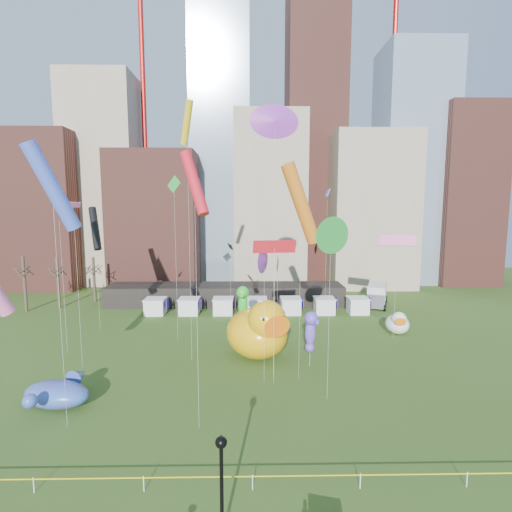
{
  "coord_description": "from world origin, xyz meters",
  "views": [
    {
      "loc": [
        -0.17,
        -19.58,
        15.5
      ],
      "look_at": [
        0.35,
        8.77,
        12.0
      ],
      "focal_mm": 27.0,
      "sensor_mm": 36.0,
      "label": 1
    }
  ],
  "objects_px": {
    "small_duck": "(398,323)",
    "box_truck": "(377,295)",
    "big_duck": "(259,330)",
    "lamppost": "(222,476)",
    "seahorse_green": "(243,302)",
    "whale_inflatable": "(58,393)",
    "seahorse_purple": "(310,328)"
  },
  "relations": [
    {
      "from": "small_duck",
      "to": "box_truck",
      "type": "relative_size",
      "value": 0.52
    },
    {
      "from": "big_duck",
      "to": "lamppost",
      "type": "xyz_separation_m",
      "value": [
        -2.3,
        -22.11,
        0.24
      ]
    },
    {
      "from": "seahorse_green",
      "to": "whale_inflatable",
      "type": "relative_size",
      "value": 0.96
    },
    {
      "from": "box_truck",
      "to": "big_duck",
      "type": "bearing_deg",
      "value": -110.04
    },
    {
      "from": "big_duck",
      "to": "box_truck",
      "type": "distance_m",
      "value": 29.63
    },
    {
      "from": "small_duck",
      "to": "seahorse_purple",
      "type": "xyz_separation_m",
      "value": [
        -12.47,
        -9.74,
        2.5
      ]
    },
    {
      "from": "seahorse_green",
      "to": "whale_inflatable",
      "type": "distance_m",
      "value": 20.64
    },
    {
      "from": "big_duck",
      "to": "small_duck",
      "type": "height_order",
      "value": "big_duck"
    },
    {
      "from": "big_duck",
      "to": "small_duck",
      "type": "relative_size",
      "value": 2.25
    },
    {
      "from": "seahorse_purple",
      "to": "box_truck",
      "type": "bearing_deg",
      "value": 35.5
    },
    {
      "from": "seahorse_purple",
      "to": "box_truck",
      "type": "relative_size",
      "value": 0.69
    },
    {
      "from": "seahorse_green",
      "to": "seahorse_purple",
      "type": "xyz_separation_m",
      "value": [
        6.69,
        -7.14,
        -0.97
      ]
    },
    {
      "from": "box_truck",
      "to": "small_duck",
      "type": "bearing_deg",
      "value": -77.06
    },
    {
      "from": "seahorse_purple",
      "to": "lamppost",
      "type": "distance_m",
      "value": 21.16
    },
    {
      "from": "whale_inflatable",
      "to": "box_truck",
      "type": "height_order",
      "value": "box_truck"
    },
    {
      "from": "whale_inflatable",
      "to": "lamppost",
      "type": "height_order",
      "value": "lamppost"
    },
    {
      "from": "big_duck",
      "to": "box_truck",
      "type": "bearing_deg",
      "value": 23.45
    },
    {
      "from": "lamppost",
      "to": "whale_inflatable",
      "type": "bearing_deg",
      "value": 137.43
    },
    {
      "from": "seahorse_purple",
      "to": "big_duck",
      "type": "bearing_deg",
      "value": 132.29
    },
    {
      "from": "seahorse_purple",
      "to": "box_truck",
      "type": "distance_m",
      "value": 28.54
    },
    {
      "from": "whale_inflatable",
      "to": "box_truck",
      "type": "distance_m",
      "value": 47.7
    },
    {
      "from": "lamppost",
      "to": "box_truck",
      "type": "xyz_separation_m",
      "value": [
        21.97,
        44.23,
        -1.6
      ]
    },
    {
      "from": "lamppost",
      "to": "box_truck",
      "type": "relative_size",
      "value": 0.66
    },
    {
      "from": "big_duck",
      "to": "small_duck",
      "type": "xyz_separation_m",
      "value": [
        17.44,
        7.49,
        -1.62
      ]
    },
    {
      "from": "small_duck",
      "to": "seahorse_green",
      "type": "relative_size",
      "value": 0.63
    },
    {
      "from": "small_duck",
      "to": "box_truck",
      "type": "bearing_deg",
      "value": 92.77
    },
    {
      "from": "big_duck",
      "to": "box_truck",
      "type": "xyz_separation_m",
      "value": [
        19.68,
        22.12,
        -1.35
      ]
    },
    {
      "from": "seahorse_purple",
      "to": "seahorse_green",
      "type": "bearing_deg",
      "value": 109.76
    },
    {
      "from": "box_truck",
      "to": "seahorse_green",
      "type": "bearing_deg",
      "value": -119.54
    },
    {
      "from": "whale_inflatable",
      "to": "box_truck",
      "type": "bearing_deg",
      "value": 52.83
    },
    {
      "from": "big_duck",
      "to": "lamppost",
      "type": "relative_size",
      "value": 1.77
    },
    {
      "from": "seahorse_purple",
      "to": "whale_inflatable",
      "type": "xyz_separation_m",
      "value": [
        -21.08,
        -7.18,
        -2.8
      ]
    }
  ]
}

